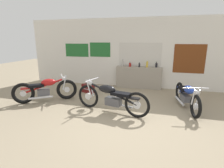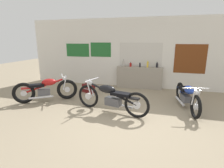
% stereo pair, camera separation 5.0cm
% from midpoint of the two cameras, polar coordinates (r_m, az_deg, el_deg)
% --- Properties ---
extents(ground_plane, '(24.00, 24.00, 0.00)m').
position_cam_midpoint_polar(ground_plane, '(4.24, 4.66, -13.07)').
color(ground_plane, gray).
extents(wall_back, '(10.00, 0.07, 2.80)m').
position_cam_midpoint_polar(wall_back, '(7.27, 9.91, 9.77)').
color(wall_back, silver).
rests_on(wall_back, ground_plane).
extents(sill_counter, '(1.83, 0.28, 0.88)m').
position_cam_midpoint_polar(sill_counter, '(7.24, 8.46, 2.13)').
color(sill_counter, gray).
rests_on(sill_counter, ground_plane).
extents(bottle_leftmost, '(0.08, 0.08, 0.27)m').
position_cam_midpoint_polar(bottle_leftmost, '(7.27, 3.35, 6.78)').
color(bottle_leftmost, '#B7B2A8').
rests_on(bottle_leftmost, sill_counter).
extents(bottle_left_center, '(0.09, 0.09, 0.19)m').
position_cam_midpoint_polar(bottle_left_center, '(7.17, 5.68, 6.35)').
color(bottle_left_center, maroon).
rests_on(bottle_left_center, sill_counter).
extents(bottle_center, '(0.06, 0.06, 0.20)m').
position_cam_midpoint_polar(bottle_center, '(7.12, 8.71, 6.25)').
color(bottle_center, black).
rests_on(bottle_center, sill_counter).
extents(bottle_right_center, '(0.08, 0.08, 0.30)m').
position_cam_midpoint_polar(bottle_right_center, '(7.07, 11.19, 6.43)').
color(bottle_right_center, gold).
rests_on(bottle_right_center, sill_counter).
extents(bottle_rightmost, '(0.08, 0.08, 0.22)m').
position_cam_midpoint_polar(bottle_rightmost, '(7.13, 14.09, 6.06)').
color(bottle_rightmost, black).
rests_on(bottle_rightmost, sill_counter).
extents(motorcycle_blue, '(0.69, 1.92, 0.77)m').
position_cam_midpoint_polar(motorcycle_blue, '(5.47, 22.94, -3.44)').
color(motorcycle_blue, black).
rests_on(motorcycle_blue, ground_plane).
extents(motorcycle_red, '(1.69, 1.20, 0.82)m').
position_cam_midpoint_polar(motorcycle_red, '(5.98, -21.07, -1.66)').
color(motorcycle_red, black).
rests_on(motorcycle_red, ground_plane).
extents(motorcycle_black, '(2.14, 0.74, 0.87)m').
position_cam_midpoint_polar(motorcycle_black, '(4.74, -0.62, -4.36)').
color(motorcycle_black, black).
rests_on(motorcycle_black, ground_plane).
extents(hard_case_darkred, '(0.52, 0.39, 0.34)m').
position_cam_midpoint_polar(hard_case_darkred, '(6.65, -8.03, -1.42)').
color(hard_case_darkred, maroon).
rests_on(hard_case_darkred, ground_plane).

